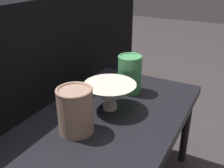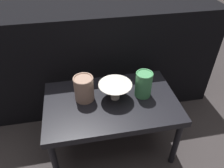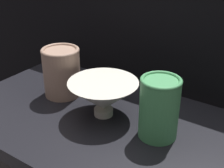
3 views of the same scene
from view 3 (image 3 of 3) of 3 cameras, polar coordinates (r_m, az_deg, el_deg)
The scene contains 5 objects.
table at distance 0.93m, azimuth -3.73°, elevation -7.84°, with size 0.80×0.50×0.41m.
couch_backdrop at distance 1.35m, azimuth 11.03°, elevation 4.70°, with size 1.77×0.50×0.80m.
bowl at distance 0.88m, azimuth -1.60°, elevation -2.19°, with size 0.20×0.20×0.10m.
vase_textured_left at distance 0.99m, azimuth -9.19°, elevation 2.33°, with size 0.12×0.12×0.16m.
vase_colorful_right at distance 0.79m, azimuth 8.62°, elevation -4.21°, with size 0.10×0.10×0.16m.
Camera 3 is at (0.48, -0.60, 0.90)m, focal length 50.00 mm.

